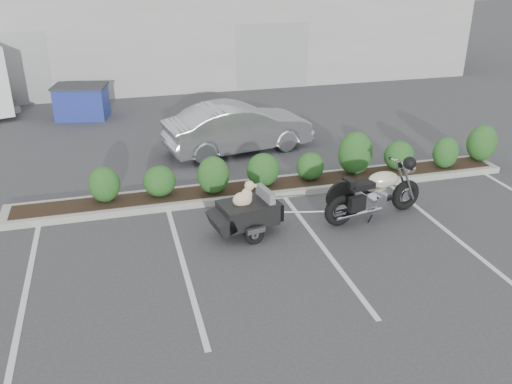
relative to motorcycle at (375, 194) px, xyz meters
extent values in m
plane|color=#38383A|center=(-2.71, -0.27, -0.56)|extent=(90.00, 90.00, 0.00)
cube|color=#9E9E93|center=(-1.71, 1.93, -0.48)|extent=(12.00, 1.00, 0.15)
cube|color=#9EA099|center=(-2.71, 16.73, 1.44)|extent=(26.00, 10.00, 4.00)
torus|color=black|center=(-0.85, -0.13, -0.21)|extent=(0.72, 0.30, 0.70)
torus|color=black|center=(0.85, 0.18, -0.21)|extent=(0.72, 0.30, 0.70)
cylinder|color=silver|center=(-0.85, -0.13, -0.21)|extent=(0.31, 0.18, 0.29)
cylinder|color=silver|center=(0.85, 0.18, -0.21)|extent=(0.27, 0.15, 0.25)
cylinder|color=silver|center=(0.80, 0.06, 0.17)|extent=(0.45, 0.13, 0.93)
cylinder|color=silver|center=(0.76, 0.27, 0.17)|extent=(0.45, 0.13, 0.93)
cylinder|color=silver|center=(0.61, 0.14, 0.57)|extent=(0.17, 0.73, 0.04)
cylinder|color=silver|center=(0.90, 0.19, 0.40)|extent=(0.16, 0.21, 0.19)
sphere|color=black|center=(0.63, -0.18, 0.70)|extent=(0.32, 0.32, 0.27)
cube|color=silver|center=(-0.07, 0.01, -0.06)|extent=(0.63, 0.45, 0.36)
cube|color=black|center=(0.03, 0.03, -0.19)|extent=(0.94, 0.27, 0.08)
ellipsoid|color=beige|center=(0.20, 0.06, 0.28)|extent=(0.75, 0.51, 0.34)
cube|color=black|center=(-0.38, -0.05, 0.26)|extent=(0.62, 0.41, 0.13)
cube|color=black|center=(-0.66, -0.10, 0.35)|extent=(0.18, 0.33, 0.17)
cylinder|color=silver|center=(-0.45, -0.25, -0.28)|extent=(1.10, 0.29, 0.09)
cylinder|color=silver|center=(-0.52, 0.12, -0.28)|extent=(1.10, 0.29, 0.09)
cube|color=black|center=(-0.59, -0.38, 0.02)|extent=(0.38, 0.21, 0.31)
cube|color=black|center=(-2.77, 0.02, -0.09)|extent=(1.21, 0.94, 0.44)
cube|color=slate|center=(-2.38, 0.09, 0.20)|extent=(0.24, 0.66, 0.31)
cube|color=slate|center=(-2.72, 0.03, 0.02)|extent=(0.84, 0.77, 0.04)
cube|color=black|center=(-3.34, -0.08, -0.16)|extent=(0.52, 0.81, 0.38)
cube|color=black|center=(-2.20, 0.13, -0.14)|extent=(0.30, 0.55, 0.36)
torus|color=black|center=(-2.75, -0.42, -0.37)|extent=(0.42, 0.19, 0.41)
torus|color=black|center=(-2.90, 0.44, -0.37)|extent=(0.42, 0.19, 0.41)
cube|color=silver|center=(-2.74, -0.47, -0.24)|extent=(0.38, 0.15, 0.10)
cube|color=silver|center=(-2.91, 0.49, -0.24)|extent=(0.38, 0.15, 0.10)
cylinder|color=black|center=(-2.82, 0.01, -0.37)|extent=(0.21, 0.93, 0.04)
cylinder|color=silver|center=(-1.95, 0.17, -0.21)|extent=(0.62, 0.15, 0.04)
ellipsoid|color=beige|center=(-2.88, 0.02, 0.21)|extent=(0.43, 0.33, 0.31)
ellipsoid|color=beige|center=(-2.79, 0.04, 0.29)|extent=(0.26, 0.25, 0.29)
sphere|color=beige|center=(-2.72, 0.05, 0.48)|extent=(0.23, 0.23, 0.20)
ellipsoid|color=beige|center=(-2.63, 0.07, 0.46)|extent=(0.16, 0.11, 0.07)
sphere|color=black|center=(-2.57, 0.08, 0.46)|extent=(0.04, 0.04, 0.04)
ellipsoid|color=beige|center=(-2.75, -0.02, 0.50)|extent=(0.06, 0.05, 0.11)
ellipsoid|color=beige|center=(-2.78, 0.10, 0.50)|extent=(0.06, 0.05, 0.11)
cylinder|color=beige|center=(-2.74, -0.02, 0.10)|extent=(0.05, 0.05, 0.13)
cylinder|color=beige|center=(-2.77, 0.10, 0.10)|extent=(0.05, 0.05, 0.13)
imported|color=#AEAFB6|center=(-1.79, 4.83, 0.13)|extent=(4.35, 2.15, 1.37)
cube|color=navy|center=(-6.12, 9.38, -0.01)|extent=(1.83, 1.41, 1.09)
cube|color=#2D2D30|center=(-6.12, 9.38, 0.55)|extent=(1.93, 1.52, 0.05)
camera|label=1|loc=(-5.16, -9.37, 4.75)|focal=38.00mm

